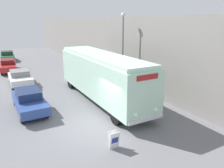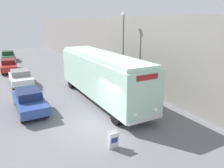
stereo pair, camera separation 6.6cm
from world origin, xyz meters
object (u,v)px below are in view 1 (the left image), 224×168
(sign_board, at_px, (114,140))
(streetlamp, at_px, (123,40))
(parked_car_far, at_px, (8,65))
(vintage_bus, at_px, (101,75))
(parked_car_near, at_px, (29,100))
(parked_car_distant, at_px, (7,56))
(parked_car_mid, at_px, (20,77))

(sign_board, height_order, streetlamp, streetlamp)
(streetlamp, xyz_separation_m, parked_car_far, (-8.56, 11.97, -3.47))
(vintage_bus, xyz_separation_m, parked_car_near, (-5.20, 0.47, -1.26))
(streetlamp, xyz_separation_m, parked_car_near, (-8.34, -1.59, -3.47))
(parked_car_distant, bearing_deg, vintage_bus, -75.07)
(sign_board, height_order, parked_car_near, parked_car_near)
(vintage_bus, height_order, sign_board, vintage_bus)
(parked_car_near, relative_size, parked_car_mid, 1.13)
(streetlamp, bearing_deg, parked_car_near, -169.22)
(vintage_bus, bearing_deg, parked_car_distant, 102.83)
(streetlamp, relative_size, parked_car_far, 1.34)
(parked_car_far, bearing_deg, parked_car_near, -84.78)
(parked_car_near, xyz_separation_m, parked_car_distant, (0.25, 21.27, -0.01))
(sign_board, xyz_separation_m, parked_car_distant, (-2.53, 27.95, 0.32))
(vintage_bus, bearing_deg, streetlamp, 33.22)
(sign_board, relative_size, parked_car_near, 0.19)
(vintage_bus, height_order, streetlamp, streetlamp)
(sign_board, xyz_separation_m, parked_car_far, (-3.00, 20.24, 0.33))
(parked_car_mid, bearing_deg, vintage_bus, -55.92)
(vintage_bus, height_order, parked_car_distant, vintage_bus)
(vintage_bus, xyz_separation_m, parked_car_mid, (-4.91, 7.39, -1.29))
(parked_car_near, height_order, parked_car_mid, parked_car_near)
(vintage_bus, height_order, parked_car_near, vintage_bus)
(parked_car_near, height_order, parked_car_far, parked_car_near)
(sign_board, xyz_separation_m, parked_car_near, (-2.78, 6.68, 0.33))
(parked_car_near, distance_m, parked_car_distant, 21.27)
(parked_car_mid, xyz_separation_m, parked_car_distant, (-0.04, 14.35, 0.03))
(sign_board, bearing_deg, parked_car_distant, 95.18)
(parked_car_near, xyz_separation_m, parked_car_mid, (0.29, 6.92, -0.03))
(vintage_bus, relative_size, parked_car_near, 2.42)
(streetlamp, height_order, parked_car_mid, streetlamp)
(parked_car_far, bearing_deg, parked_car_distant, 90.85)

